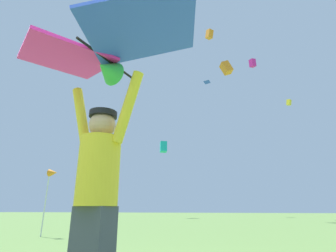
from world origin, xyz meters
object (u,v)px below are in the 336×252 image
(held_stunt_kite, at_px, (102,51))
(marker_flag, at_px, (52,178))
(distant_kite_yellow_high_right, at_px, (289,102))
(distant_kite_magenta_overhead_distant, at_px, (252,63))
(distant_kite_orange_high_left, at_px, (209,34))
(kite_flyer_person, at_px, (97,191))
(distant_kite_teal_mid_left, at_px, (163,147))
(distant_kite_orange_low_right, at_px, (226,68))
(distant_kite_blue_mid_right, at_px, (207,82))

(held_stunt_kite, distance_m, marker_flag, 7.07)
(held_stunt_kite, bearing_deg, distant_kite_yellow_high_right, 75.00)
(held_stunt_kite, bearing_deg, distant_kite_magenta_overhead_distant, 80.82)
(distant_kite_orange_high_left, distance_m, marker_flag, 27.56)
(kite_flyer_person, xyz_separation_m, marker_flag, (-4.63, 5.26, 0.83))
(distant_kite_magenta_overhead_distant, relative_size, distant_kite_teal_mid_left, 0.83)
(distant_kite_orange_high_left, height_order, distant_kite_yellow_high_right, distant_kite_orange_high_left)
(distant_kite_magenta_overhead_distant, bearing_deg, distant_kite_yellow_high_right, 61.77)
(distant_kite_magenta_overhead_distant, relative_size, distant_kite_orange_low_right, 0.70)
(distant_kite_yellow_high_right, height_order, distant_kite_orange_low_right, distant_kite_yellow_high_right)
(kite_flyer_person, height_order, distant_kite_blue_mid_right, distant_kite_blue_mid_right)
(kite_flyer_person, bearing_deg, distant_kite_magenta_overhead_distant, 80.83)
(distant_kite_orange_high_left, xyz_separation_m, distant_kite_blue_mid_right, (-1.07, 5.70, -3.37))
(kite_flyer_person, distance_m, distant_kite_orange_high_left, 31.74)
(distant_kite_blue_mid_right, bearing_deg, distant_kite_orange_high_left, -79.40)
(held_stunt_kite, bearing_deg, marker_flag, 130.76)
(distant_kite_blue_mid_right, bearing_deg, distant_kite_teal_mid_left, -122.07)
(distant_kite_orange_high_left, bearing_deg, distant_kite_orange_low_right, -73.62)
(held_stunt_kite, relative_size, distant_kite_yellow_high_right, 2.34)
(distant_kite_orange_low_right, bearing_deg, distant_kite_blue_mid_right, 103.52)
(distant_kite_orange_high_left, height_order, distant_kite_magenta_overhead_distant, distant_kite_orange_high_left)
(distant_kite_blue_mid_right, bearing_deg, kite_flyer_person, -86.86)
(marker_flag, bearing_deg, distant_kite_teal_mid_left, 94.20)
(distant_kite_orange_high_left, distance_m, distant_kite_orange_low_right, 10.07)
(distant_kite_teal_mid_left, bearing_deg, held_stunt_kite, -75.84)
(distant_kite_yellow_high_right, relative_size, distant_kite_magenta_overhead_distant, 0.89)
(distant_kite_orange_low_right, bearing_deg, distant_kite_orange_high_left, 106.38)
(distant_kite_blue_mid_right, distance_m, marker_flag, 29.79)
(distant_kite_teal_mid_left, height_order, marker_flag, distant_kite_teal_mid_left)
(distant_kite_orange_low_right, height_order, distant_kite_teal_mid_left, distant_kite_orange_low_right)
(distant_kite_orange_high_left, xyz_separation_m, distant_kite_magenta_overhead_distant, (4.45, -0.77, -5.13))
(distant_kite_orange_high_left, bearing_deg, distant_kite_blue_mid_right, 100.60)
(distant_kite_magenta_overhead_distant, bearing_deg, held_stunt_kite, -99.18)
(kite_flyer_person, distance_m, marker_flag, 7.06)
(held_stunt_kite, xyz_separation_m, distant_kite_yellow_high_right, (8.95, 33.42, 12.38))
(distant_kite_orange_high_left, xyz_separation_m, marker_flag, (-4.03, -19.39, -19.16))
(kite_flyer_person, bearing_deg, held_stunt_kite, -103.51)
(distant_kite_orange_high_left, bearing_deg, held_stunt_kite, -88.66)
(held_stunt_kite, relative_size, distant_kite_orange_low_right, 1.47)
(held_stunt_kite, relative_size, marker_flag, 0.98)
(distant_kite_teal_mid_left, bearing_deg, distant_kite_blue_mid_right, 57.93)
(distant_kite_orange_low_right, height_order, distant_kite_blue_mid_right, distant_kite_blue_mid_right)
(held_stunt_kite, relative_size, distant_kite_orange_high_left, 1.68)
(distant_kite_blue_mid_right, bearing_deg, marker_flag, -96.74)
(distant_kite_orange_high_left, relative_size, marker_flag, 0.58)
(kite_flyer_person, xyz_separation_m, distant_kite_yellow_high_right, (8.93, 33.34, 13.64))
(distant_kite_yellow_high_right, bearing_deg, kite_flyer_person, -105.00)
(distant_kite_yellow_high_right, bearing_deg, distant_kite_orange_high_left, -137.64)
(distant_kite_yellow_high_right, height_order, marker_flag, distant_kite_yellow_high_right)
(held_stunt_kite, xyz_separation_m, distant_kite_orange_high_left, (-0.58, 24.73, 18.74))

